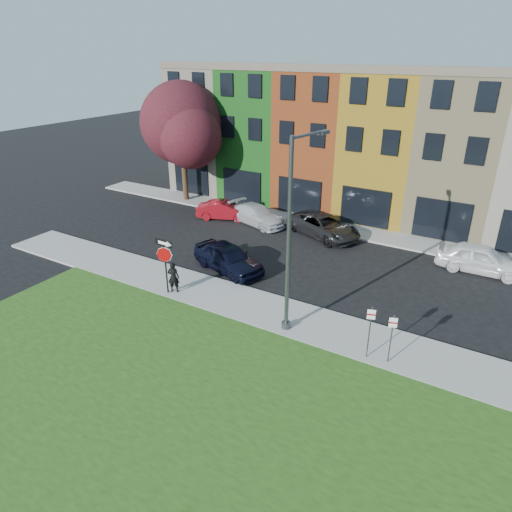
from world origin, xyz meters
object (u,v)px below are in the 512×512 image
Objects in this scene: stop_sign at (164,255)px; street_lamp at (292,238)px; man at (173,277)px; sedan_near at (228,258)px.

street_lamp is at bearing 6.00° from stop_sign.
sedan_near is (0.89, 3.62, -0.14)m from man.
street_lamp reaches higher than sedan_near.
stop_sign is at bearing -179.01° from sedan_near.
stop_sign is at bearing -165.81° from street_lamp.
sedan_near is 7.47m from street_lamp.
man is 7.32m from street_lamp.
street_lamp reaches higher than man.
stop_sign is at bearing 25.97° from man.
stop_sign is 4.28m from sedan_near.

